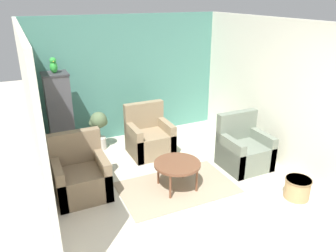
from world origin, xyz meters
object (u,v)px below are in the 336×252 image
armchair_middle (149,138)px  wicker_basket (297,188)px  armchair_left (81,177)px  birdcage (60,118)px  parrot (53,66)px  armchair_right (244,150)px  potted_plant (99,126)px  coffee_table (177,165)px

armchair_middle → wicker_basket: 2.73m
armchair_left → birdcage: (-0.04, 1.46, 0.44)m
parrot → birdcage: bearing=-90.0°
armchair_right → parrot: 3.59m
birdcage → wicker_basket: (2.93, -2.91, -0.58)m
armchair_left → armchair_middle: 1.70m
armchair_middle → parrot: parrot is taller
armchair_left → armchair_right: 2.77m
birdcage → armchair_left: bearing=-88.6°
armchair_right → parrot: (-2.79, 1.78, 1.40)m
potted_plant → parrot: bearing=178.4°
birdcage → wicker_basket: bearing=-44.9°
birdcage → potted_plant: 0.73m
coffee_table → birdcage: 2.41m
armchair_right → parrot: size_ratio=3.41×
parrot → wicker_basket: (2.93, -2.92, -1.54)m
armchair_middle → potted_plant: 1.01m
coffee_table → armchair_left: (-1.39, 0.45, -0.10)m
armchair_left → wicker_basket: bearing=-26.7°
coffee_table → armchair_right: size_ratio=0.77×
coffee_table → armchair_left: bearing=161.9°
potted_plant → birdcage: bearing=178.6°
armchair_middle → wicker_basket: (1.43, -2.32, -0.14)m
armchair_left → wicker_basket: armchair_left is taller
coffee_table → parrot: parrot is taller
parrot → potted_plant: parrot is taller
birdcage → wicker_basket: size_ratio=4.11×
armchair_right → birdcage: (-2.79, 1.78, 0.44)m
armchair_middle → birdcage: birdcage is taller
parrot → coffee_table: bearing=-53.5°
birdcage → parrot: bearing=90.0°
potted_plant → wicker_basket: 3.68m
parrot → wicker_basket: bearing=-44.9°
coffee_table → wicker_basket: (1.50, -1.00, -0.23)m
armchair_right → potted_plant: 2.75m
birdcage → parrot: size_ratio=5.72×
armchair_right → armchair_middle: same height
armchair_left → wicker_basket: (2.89, -1.45, -0.14)m
wicker_basket → armchair_middle: bearing=121.7°
birdcage → potted_plant: size_ratio=2.07×
armchair_middle → coffee_table: bearing=-93.1°
coffee_table → armchair_middle: bearing=86.9°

